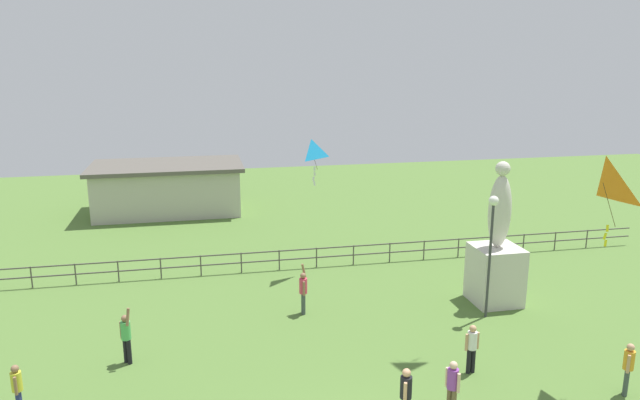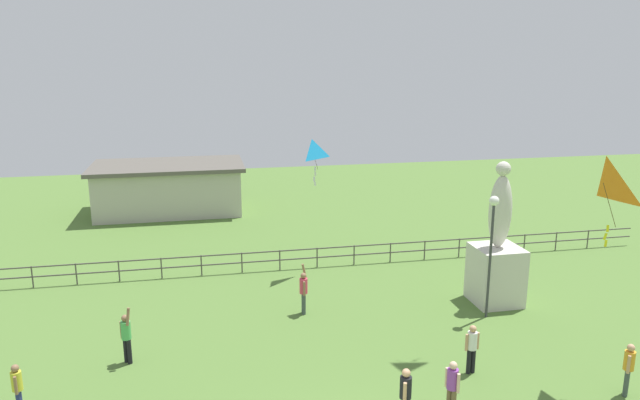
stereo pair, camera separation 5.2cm
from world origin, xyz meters
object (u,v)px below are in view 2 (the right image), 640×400
Objects in this scene: person_7 at (126,335)px; kite_3 at (603,184)px; statue_monument at (497,260)px; person_6 at (405,394)px; person_2 at (304,290)px; lamppost at (492,231)px; person_1 at (452,385)px; person_5 at (17,387)px; person_3 at (472,346)px; person_0 at (629,366)px; kite_2 at (312,151)px.

kite_3 is (13.44, -4.07, 5.15)m from person_7.
statue_monument is 3.38× the size of person_6.
statue_monument reaches higher than person_2.
kite_3 is at bearing -83.43° from lamppost.
person_6 reaches higher than person_1.
person_2 is 7.69m from person_6.
person_7 is (2.58, 2.40, 0.10)m from person_5.
person_6 reaches higher than person_3.
lamppost is 15.99m from person_5.
statue_monument is at bearing 86.40° from kite_3.
statue_monument is at bearing 55.60° from person_3.
person_7 is (-10.48, 2.80, 0.06)m from person_3.
kite_3 reaches higher than lamppost.
person_5 is at bearing -137.09° from person_7.
person_0 is 0.82× the size of person_7.
person_7 is 0.96× the size of kite_2.
person_0 is at bearing -0.69° from person_1.
person_5 is (-16.91, 2.47, -0.04)m from person_0.
person_1 is at bearing -127.56° from person_3.
person_3 is 6.13m from kite_3.
person_0 is (1.45, -5.73, -2.46)m from lamppost.
kite_2 is (-5.47, 6.27, 2.17)m from lamppost.
kite_2 is at bearing 119.97° from person_0.
person_7 reaches higher than person_3.
kite_3 is (-0.88, 0.80, 5.20)m from person_0.
person_0 is 5.39m from person_1.
person_1 is at bearing -124.78° from lamppost.
person_2 is 1.14× the size of person_6.
lamppost is 5.67m from kite_3.
kite_2 reaches higher than statue_monument.
kite_3 is (0.57, -4.93, 2.74)m from lamppost.
person_2 is at bearing 137.58° from kite_3.
person_2 is (-7.65, 0.47, -0.80)m from statue_monument.
statue_monument is 7.03m from person_0.
person_5 is 0.75× the size of kite_2.
person_1 is at bearing -170.75° from kite_3.
person_2 is 0.75× the size of kite_3.
person_5 is at bearing 171.69° from person_0.
person_2 reaches higher than person_1.
lamppost is at bearing -127.84° from statue_monument.
statue_monument reaches higher than person_6.
person_6 is at bearing -170.99° from kite_3.
lamppost is at bearing 104.20° from person_0.
person_2 is 11.11m from kite_3.
person_5 is 0.91× the size of person_6.
statue_monument is at bearing -3.51° from person_2.
kite_2 reaches higher than person_1.
kite_3 reaches higher than person_7.
lamppost reaches higher than person_3.
person_6 is at bearing -143.15° from person_3.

